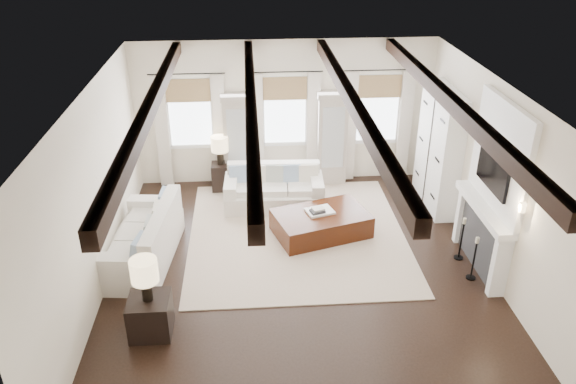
{
  "coord_description": "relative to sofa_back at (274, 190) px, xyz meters",
  "views": [
    {
      "loc": [
        -0.78,
        -7.93,
        5.69
      ],
      "look_at": [
        -0.14,
        0.85,
        1.15
      ],
      "focal_mm": 35.0,
      "sensor_mm": 36.0,
      "label": 1
    }
  ],
  "objects": [
    {
      "name": "side_table_front",
      "position": [
        -2.01,
        -3.81,
        -0.05
      ],
      "size": [
        0.6,
        0.6,
        0.6
      ],
      "primitive_type": "cube",
      "color": "black",
      "rests_on": "ground"
    },
    {
      "name": "candlestick_near",
      "position": [
        3.22,
        -2.84,
        -0.02
      ],
      "size": [
        0.16,
        0.16,
        0.81
      ],
      "color": "black",
      "rests_on": "ground"
    },
    {
      "name": "ottoman",
      "position": [
        0.84,
        -1.23,
        -0.13
      ],
      "size": [
        1.97,
        1.55,
        0.45
      ],
      "primitive_type": "cube",
      "rotation": [
        0.0,
        0.0,
        0.3
      ],
      "color": "black",
      "rests_on": "ground"
    },
    {
      "name": "lamp_front",
      "position": [
        -2.01,
        -3.81,
        0.71
      ],
      "size": [
        0.39,
        0.39,
        0.68
      ],
      "color": "black",
      "rests_on": "side_table_front"
    },
    {
      "name": "book_lower",
      "position": [
        0.76,
        -1.24,
        0.16
      ],
      "size": [
        0.31,
        0.27,
        0.04
      ],
      "primitive_type": "cube",
      "rotation": [
        0.0,
        0.0,
        0.3
      ],
      "color": "#262628",
      "rests_on": "tray"
    },
    {
      "name": "tray",
      "position": [
        0.82,
        -1.17,
        0.12
      ],
      "size": [
        0.59,
        0.51,
        0.04
      ],
      "primitive_type": "cube",
      "rotation": [
        0.0,
        0.0,
        0.3
      ],
      "color": "white",
      "rests_on": "ottoman"
    },
    {
      "name": "lamp_back",
      "position": [
        -1.12,
        0.82,
        0.7
      ],
      "size": [
        0.37,
        0.37,
        0.64
      ],
      "color": "black",
      "rests_on": "side_table_back"
    },
    {
      "name": "book_upper",
      "position": [
        0.78,
        -1.21,
        0.2
      ],
      "size": [
        0.26,
        0.23,
        0.03
      ],
      "primitive_type": "cube",
      "rotation": [
        0.0,
        0.0,
        0.3
      ],
      "color": "beige",
      "rests_on": "book_lower"
    },
    {
      "name": "ground",
      "position": [
        0.32,
        -2.49,
        -0.35
      ],
      "size": [
        7.5,
        7.5,
        0.0
      ],
      "primitive_type": "plane",
      "color": "black",
      "rests_on": "ground"
    },
    {
      "name": "area_rug",
      "position": [
        0.38,
        -1.22,
        -0.34
      ],
      "size": [
        4.1,
        4.32,
        0.02
      ],
      "primitive_type": "cube",
      "color": "#C0AA95",
      "rests_on": "ground"
    },
    {
      "name": "candlestick_far",
      "position": [
        3.22,
        -2.23,
        -0.01
      ],
      "size": [
        0.17,
        0.17,
        0.83
      ],
      "color": "black",
      "rests_on": "ground"
    },
    {
      "name": "side_table_back",
      "position": [
        -1.12,
        0.82,
        -0.04
      ],
      "size": [
        0.41,
        0.41,
        0.62
      ],
      "primitive_type": "cube",
      "color": "black",
      "rests_on": "ground"
    },
    {
      "name": "room_shell",
      "position": [
        1.06,
        -1.6,
        1.54
      ],
      "size": [
        6.54,
        7.54,
        3.22
      ],
      "color": "white",
      "rests_on": "ground"
    },
    {
      "name": "sofa_back",
      "position": [
        0.0,
        0.0,
        0.0
      ],
      "size": [
        2.06,
        1.0,
        0.87
      ],
      "color": "silver",
      "rests_on": "ground"
    },
    {
      "name": "sofa_left",
      "position": [
        -2.36,
        -1.86,
        0.03
      ],
      "size": [
        1.26,
        2.36,
        0.97
      ],
      "color": "silver",
      "rests_on": "ground"
    }
  ]
}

